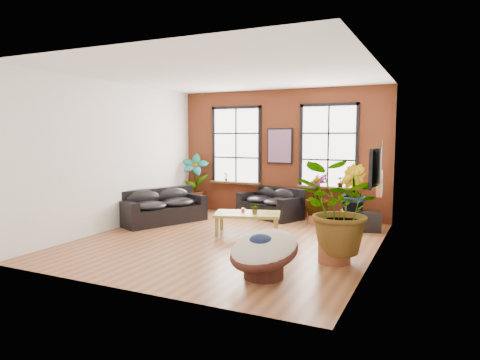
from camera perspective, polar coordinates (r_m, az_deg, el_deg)
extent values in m
cube|color=brown|center=(9.25, -1.60, -8.14)|extent=(6.00, 6.50, 0.02)
cube|color=white|center=(9.05, -1.67, 14.00)|extent=(6.00, 6.50, 0.02)
cube|color=#542313|center=(11.98, 5.44, 3.58)|extent=(6.00, 0.02, 3.50)
cube|color=silver|center=(6.26, -15.26, 1.21)|extent=(6.00, 0.02, 3.50)
cube|color=silver|center=(10.68, -16.21, 3.08)|extent=(0.02, 6.50, 3.50)
cube|color=silver|center=(8.08, 17.79, 2.17)|extent=(0.02, 6.50, 3.50)
cube|color=white|center=(12.44, -0.52, 4.62)|extent=(1.40, 0.02, 2.10)
cube|color=#39260F|center=(12.45, -0.66, -0.36)|extent=(1.60, 0.22, 0.06)
cube|color=white|center=(11.52, 11.70, 4.39)|extent=(1.40, 0.02, 2.10)
cube|color=#39260F|center=(11.53, 11.50, -0.99)|extent=(1.60, 0.22, 0.06)
cube|color=black|center=(11.78, 3.93, -4.01)|extent=(2.00, 1.52, 0.41)
cube|color=black|center=(11.95, 5.06, -1.87)|extent=(1.73, 0.91, 0.42)
cube|color=black|center=(12.30, 1.32, -2.11)|extent=(0.54, 0.89, 0.21)
cube|color=black|center=(11.20, 6.83, -2.95)|extent=(0.54, 0.89, 0.21)
ellipsoid|color=black|center=(11.95, 2.61, -2.59)|extent=(0.98, 0.97, 0.23)
ellipsoid|color=black|center=(12.10, 3.48, -1.77)|extent=(0.78, 0.51, 0.40)
ellipsoid|color=black|center=(11.47, 4.99, -2.97)|extent=(0.98, 0.97, 0.23)
ellipsoid|color=black|center=(11.63, 5.85, -2.10)|extent=(0.78, 0.51, 0.40)
cube|color=black|center=(11.22, -10.24, -4.54)|extent=(1.73, 2.38, 0.43)
cube|color=black|center=(11.45, -11.17, -2.15)|extent=(1.10, 2.10, 0.44)
cube|color=black|center=(10.71, -14.82, -3.38)|extent=(0.93, 0.58, 0.22)
cube|color=black|center=(11.69, -6.11, -2.43)|extent=(0.93, 0.58, 0.22)
ellipsoid|color=black|center=(10.92, -12.11, -3.40)|extent=(1.09, 1.19, 0.25)
ellipsoid|color=black|center=(11.13, -12.78, -2.42)|extent=(0.61, 0.98, 0.42)
ellipsoid|color=black|center=(11.36, -8.24, -2.97)|extent=(1.09, 1.19, 0.25)
ellipsoid|color=black|center=(11.56, -8.96, -2.03)|extent=(0.61, 0.98, 0.42)
cube|color=olive|center=(9.84, 0.99, -4.58)|extent=(1.67, 1.26, 0.06)
cube|color=#39260F|center=(9.69, 0.90, -4.54)|extent=(1.41, 0.47, 0.00)
cube|color=#39260F|center=(9.97, 1.08, -4.24)|extent=(1.41, 0.47, 0.00)
cube|color=olive|center=(9.65, -3.12, -6.23)|extent=(0.09, 0.09, 0.41)
cube|color=olive|center=(9.51, 4.72, -6.43)|extent=(0.09, 0.09, 0.41)
cube|color=olive|center=(10.30, -2.45, -5.45)|extent=(0.09, 0.09, 0.41)
cube|color=olive|center=(10.17, 4.88, -5.61)|extent=(0.09, 0.09, 0.41)
cylinder|color=#CE3340|center=(9.89, 0.42, -4.06)|extent=(0.11, 0.11, 0.10)
cylinder|color=#3C1D15|center=(6.92, 3.17, -11.87)|extent=(0.81, 0.81, 0.25)
torus|color=#3C1D15|center=(6.83, 3.18, -9.51)|extent=(1.40, 1.40, 0.50)
ellipsoid|color=beige|center=(6.82, 3.19, -9.00)|extent=(1.37, 1.41, 0.68)
ellipsoid|color=#121C3A|center=(6.75, 2.89, -8.04)|extent=(0.51, 0.46, 0.19)
cube|color=black|center=(11.90, 5.34, 4.53)|extent=(0.74, 0.04, 0.98)
cube|color=#0C7F8C|center=(11.88, 5.29, 4.53)|extent=(0.66, 0.02, 0.90)
cube|color=black|center=(8.39, 17.63, 1.62)|extent=(0.06, 1.25, 0.72)
cube|color=black|center=(8.40, 17.39, 1.63)|extent=(0.01, 1.15, 0.62)
cylinder|color=#B27F4C|center=(9.49, 18.08, -1.07)|extent=(0.09, 0.38, 0.38)
cylinder|color=#B27F4C|center=(9.46, 18.13, 0.43)|extent=(0.09, 0.30, 0.30)
cylinder|color=black|center=(9.49, 18.05, -1.07)|extent=(0.09, 0.11, 0.11)
cube|color=#39260F|center=(9.43, 18.20, 2.67)|extent=(0.04, 0.05, 0.55)
cube|color=#39260F|center=(9.42, 18.26, 4.61)|extent=(0.06, 0.06, 0.14)
cube|color=black|center=(10.53, 16.75, -5.29)|extent=(0.64, 0.56, 0.47)
cylinder|color=brown|center=(12.83, -6.08, -3.29)|extent=(0.65, 0.65, 0.37)
cylinder|color=brown|center=(11.00, 14.60, -4.93)|extent=(0.59, 0.59, 0.40)
cylinder|color=brown|center=(7.86, 12.47, -9.17)|extent=(0.60, 0.60, 0.42)
cylinder|color=brown|center=(11.18, 10.08, -4.85)|extent=(0.59, 0.59, 0.32)
imported|color=#144D23|center=(12.72, -6.01, 0.01)|extent=(0.96, 0.80, 1.56)
imported|color=#144D23|center=(10.90, 14.67, -1.59)|extent=(0.95, 0.98, 1.39)
imported|color=#144D23|center=(7.69, 12.64, -3.75)|extent=(1.63, 1.46, 1.61)
imported|color=#144D23|center=(11.09, 10.22, -2.11)|extent=(0.88, 0.88, 1.13)
imported|color=#144D23|center=(9.67, 2.05, -3.87)|extent=(0.25, 0.23, 0.23)
imported|color=#144D23|center=(12.56, -1.89, 0.45)|extent=(0.17, 0.17, 0.27)
imported|color=#144D23|center=(11.44, 13.22, -0.25)|extent=(0.19, 0.19, 0.27)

